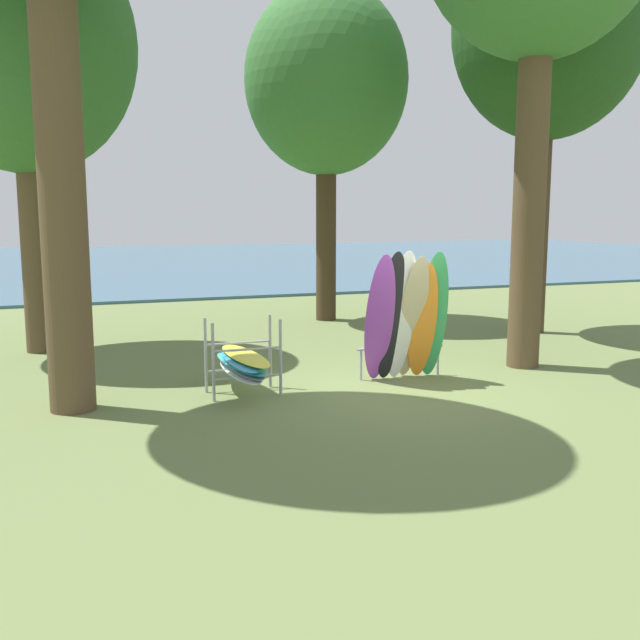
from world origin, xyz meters
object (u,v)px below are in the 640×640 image
at_px(tree_mid_behind, 326,82).
at_px(leaning_board_pile, 407,318).
at_px(tree_far_right_back, 549,28).
at_px(tree_far_left_back, 23,46).
at_px(board_storage_rack, 242,363).

relative_size(tree_mid_behind, leaning_board_pile, 3.81).
bearing_deg(tree_mid_behind, tree_far_right_back, -41.95).
xyz_separation_m(tree_mid_behind, leaning_board_pile, (-1.19, -7.17, -5.18)).
relative_size(tree_far_left_back, tree_far_right_back, 0.91).
relative_size(tree_far_right_back, leaning_board_pile, 4.22).
height_order(tree_far_left_back, leaning_board_pile, tree_far_left_back).
relative_size(leaning_board_pile, board_storage_rack, 1.09).
bearing_deg(board_storage_rack, leaning_board_pile, -1.02).
bearing_deg(leaning_board_pile, tree_far_left_back, 140.36).
xyz_separation_m(tree_far_left_back, leaning_board_pile, (6.11, -5.06, -5.12)).
relative_size(tree_far_left_back, leaning_board_pile, 3.83).
bearing_deg(tree_far_left_back, tree_mid_behind, 16.17).
bearing_deg(tree_mid_behind, board_storage_rack, -120.15).
xyz_separation_m(tree_mid_behind, board_storage_rack, (-4.14, -7.12, -5.77)).
distance_m(tree_far_right_back, board_storage_rack, 11.14).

